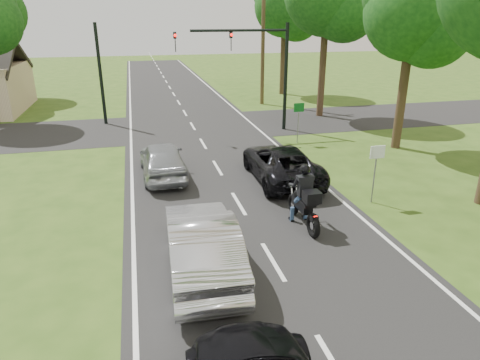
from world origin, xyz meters
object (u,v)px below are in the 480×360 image
object	(u,v)px
utility_pole_far	(263,34)
sign_green	(299,113)
silver_sedan	(202,243)
sign_white	(376,160)
motorcycle_rider	(305,202)
silver_suv	(163,159)
dark_suv	(281,163)
traffic_signal	(255,58)

from	to	relation	value
utility_pole_far	sign_green	xyz separation A→B (m)	(-1.30, -11.02, -3.49)
silver_sedan	sign_white	world-z (taller)	sign_white
motorcycle_rider	silver_sedan	xyz separation A→B (m)	(-3.55, -1.81, 0.01)
silver_suv	utility_pole_far	bearing A→B (deg)	-122.18
dark_suv	silver_sedan	xyz separation A→B (m)	(-4.20, -5.97, 0.10)
silver_suv	utility_pole_far	distance (m)	17.41
motorcycle_rider	silver_sedan	distance (m)	3.98
silver_suv	traffic_signal	xyz separation A→B (m)	(5.74, 6.50, 3.39)
motorcycle_rider	traffic_signal	bearing A→B (deg)	81.06
traffic_signal	utility_pole_far	world-z (taller)	utility_pole_far
utility_pole_far	sign_white	size ratio (longest dim) A/B	4.71
silver_suv	traffic_signal	world-z (taller)	traffic_signal
silver_suv	sign_white	distance (m)	8.46
dark_suv	utility_pole_far	xyz separation A→B (m)	(3.93, 16.01, 4.37)
motorcycle_rider	sign_green	distance (m)	9.75
dark_suv	sign_white	distance (m)	3.97
sign_green	silver_sedan	bearing A→B (deg)	-121.95
silver_sedan	sign_green	bearing A→B (deg)	-119.61
dark_suv	sign_white	size ratio (longest dim) A/B	2.39
utility_pole_far	sign_white	distance (m)	19.39
motorcycle_rider	sign_white	world-z (taller)	sign_white
motorcycle_rider	traffic_signal	world-z (taller)	traffic_signal
motorcycle_rider	silver_suv	xyz separation A→B (m)	(-4.01, 5.66, -0.06)
dark_suv	utility_pole_far	world-z (taller)	utility_pole_far
sign_white	utility_pole_far	bearing A→B (deg)	85.49
motorcycle_rider	dark_suv	distance (m)	4.21
silver_sedan	sign_white	distance (m)	7.30
traffic_signal	sign_white	xyz separation A→B (m)	(1.36, -11.02, -2.54)
utility_pole_far	sign_white	xyz separation A→B (m)	(-1.50, -19.02, -3.49)
silver_sedan	silver_suv	size ratio (longest dim) A/B	1.13
silver_sedan	sign_green	size ratio (longest dim) A/B	2.30
traffic_signal	utility_pole_far	distance (m)	8.55
motorcycle_rider	sign_green	size ratio (longest dim) A/B	1.13
utility_pole_far	silver_sedan	bearing A→B (deg)	-110.31
traffic_signal	utility_pole_far	size ratio (longest dim) A/B	0.64
dark_suv	silver_suv	distance (m)	4.90
dark_suv	traffic_signal	distance (m)	8.77
traffic_signal	sign_green	bearing A→B (deg)	-62.62
utility_pole_far	sign_green	distance (m)	11.63
motorcycle_rider	sign_green	world-z (taller)	sign_green
sign_white	dark_suv	bearing A→B (deg)	128.90
silver_suv	sign_green	xyz separation A→B (m)	(7.30, 3.48, 0.85)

